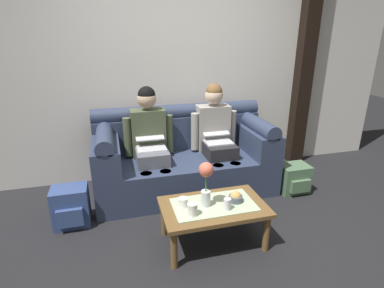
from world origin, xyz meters
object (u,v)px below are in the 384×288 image
(coffee_table, at_px, (214,210))
(cup_near_left, at_px, (183,202))
(couch, at_px, (184,158))
(flower_vase, at_px, (206,179))
(snack_bowl, at_px, (236,197))
(person_left, at_px, (150,138))
(cup_near_right, at_px, (192,209))
(backpack_left, at_px, (71,207))
(cup_far_center, at_px, (227,204))
(person_right, at_px, (216,133))
(backpack_right, at_px, (294,178))

(coffee_table, bearing_deg, cup_near_left, 171.76)
(couch, xyz_separation_m, cup_near_left, (-0.26, -1.03, 0.05))
(flower_vase, xyz_separation_m, snack_bowl, (0.27, 0.00, -0.21))
(couch, xyz_separation_m, person_left, (-0.39, -0.00, 0.28))
(cup_near_right, xyz_separation_m, backpack_left, (-1.01, 0.72, -0.24))
(coffee_table, height_order, backpack_left, backpack_left)
(cup_near_right, relative_size, backpack_left, 0.27)
(cup_near_right, distance_m, cup_far_center, 0.30)
(couch, bearing_deg, person_left, -179.62)
(person_left, distance_m, person_right, 0.78)
(coffee_table, xyz_separation_m, cup_near_left, (-0.26, 0.04, 0.10))
(couch, height_order, cup_near_right, couch)
(coffee_table, bearing_deg, cup_far_center, -52.26)
(person_left, bearing_deg, coffee_table, -70.05)
(snack_bowl, bearing_deg, coffee_table, 178.48)
(coffee_table, xyz_separation_m, snack_bowl, (0.20, -0.01, 0.10))
(person_left, height_order, flower_vase, person_left)
(person_right, relative_size, cup_near_right, 11.82)
(backpack_left, bearing_deg, backpack_right, 0.82)
(cup_near_left, distance_m, cup_near_right, 0.15)
(couch, distance_m, cup_near_right, 1.20)
(flower_vase, distance_m, cup_near_right, 0.26)
(cup_near_left, distance_m, cup_far_center, 0.37)
(flower_vase, relative_size, cup_far_center, 4.03)
(flower_vase, height_order, cup_near_left, flower_vase)
(backpack_left, bearing_deg, person_right, 15.93)
(person_right, xyz_separation_m, cup_near_right, (-0.61, -1.18, -0.22))
(coffee_table, relative_size, cup_near_left, 11.39)
(person_right, xyz_separation_m, backpack_left, (-1.61, -0.46, -0.47))
(person_left, xyz_separation_m, backpack_right, (1.61, -0.43, -0.50))
(snack_bowl, xyz_separation_m, cup_near_right, (-0.41, -0.11, 0.01))
(cup_far_center, bearing_deg, person_left, 111.77)
(flower_vase, bearing_deg, cup_near_right, -143.95)
(couch, height_order, coffee_table, couch)
(cup_near_left, xyz_separation_m, backpack_right, (1.48, 0.61, -0.26))
(person_left, bearing_deg, cup_near_left, -82.81)
(backpack_left, xyz_separation_m, backpack_right, (2.44, 0.04, -0.03))
(couch, bearing_deg, cup_near_right, -100.47)
(snack_bowl, bearing_deg, couch, 100.34)
(couch, height_order, backpack_right, couch)
(backpack_left, bearing_deg, snack_bowl, -23.33)
(person_left, xyz_separation_m, cup_far_center, (0.47, -1.17, -0.23))
(cup_near_right, xyz_separation_m, cup_far_center, (0.30, 0.01, -0.00))
(coffee_table, bearing_deg, person_left, 109.95)
(person_right, height_order, snack_bowl, person_right)
(cup_near_right, height_order, cup_far_center, cup_near_right)
(cup_near_right, bearing_deg, backpack_left, 144.49)
(person_right, height_order, flower_vase, person_right)
(flower_vase, relative_size, snack_bowl, 3.26)
(couch, height_order, cup_far_center, couch)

